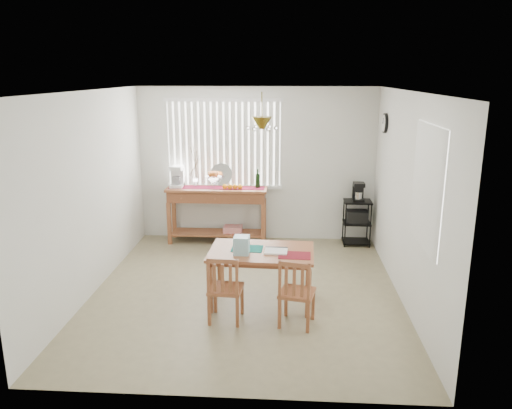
# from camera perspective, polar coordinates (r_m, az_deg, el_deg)

# --- Properties ---
(ground) EXTENTS (4.00, 4.50, 0.01)m
(ground) POSITION_cam_1_polar(r_m,az_deg,el_deg) (6.73, -1.17, -9.92)
(ground) COLOR gray
(room_shell) EXTENTS (4.20, 4.70, 2.70)m
(room_shell) POSITION_cam_1_polar(r_m,az_deg,el_deg) (6.23, -1.21, 4.47)
(room_shell) COLOR silver
(room_shell) RESTS_ON ground
(sideboard) EXTENTS (1.68, 0.47, 0.95)m
(sideboard) POSITION_cam_1_polar(r_m,az_deg,el_deg) (8.43, -4.41, 0.35)
(sideboard) COLOR #9B5834
(sideboard) RESTS_ON ground
(sideboard_items) EXTENTS (1.60, 0.40, 0.73)m
(sideboard_items) POSITION_cam_1_polar(r_m,az_deg,el_deg) (8.40, -6.23, 2.95)
(sideboard_items) COLOR maroon
(sideboard_items) RESTS_ON sideboard
(wire_cart) EXTENTS (0.45, 0.36, 0.76)m
(wire_cart) POSITION_cam_1_polar(r_m,az_deg,el_deg) (8.51, 11.46, -1.55)
(wire_cart) COLOR black
(wire_cart) RESTS_ON ground
(cart_items) EXTENTS (0.18, 0.21, 0.31)m
(cart_items) POSITION_cam_1_polar(r_m,az_deg,el_deg) (8.40, 11.60, 1.39)
(cart_items) COLOR black
(cart_items) RESTS_ON wire_cart
(dining_table) EXTENTS (1.31, 0.87, 0.69)m
(dining_table) POSITION_cam_1_polar(r_m,az_deg,el_deg) (6.21, 0.62, -5.95)
(dining_table) COLOR #9B5834
(dining_table) RESTS_ON ground
(table_items) EXTENTS (0.98, 0.50, 0.22)m
(table_items) POSITION_cam_1_polar(r_m,az_deg,el_deg) (6.06, -0.65, -4.85)
(table_items) COLOR #136D61
(table_items) RESTS_ON dining_table
(chair_left) EXTENTS (0.41, 0.41, 0.82)m
(chair_left) POSITION_cam_1_polar(r_m,az_deg,el_deg) (5.82, -3.55, -9.62)
(chair_left) COLOR #9B5834
(chair_left) RESTS_ON ground
(chair_right) EXTENTS (0.45, 0.45, 0.82)m
(chair_right) POSITION_cam_1_polar(r_m,az_deg,el_deg) (5.73, 4.64, -10.06)
(chair_right) COLOR #9B5834
(chair_right) RESTS_ON ground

